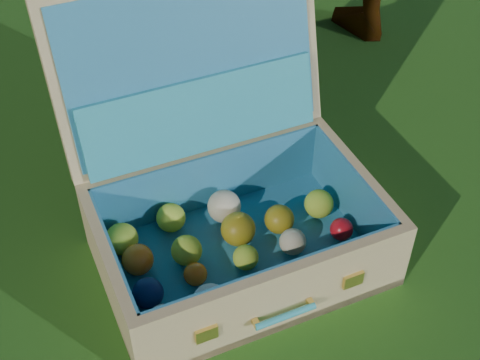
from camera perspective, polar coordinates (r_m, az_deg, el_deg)
name	(u,v)px	position (r m, az deg, el deg)	size (l,w,h in m)	color
ground	(187,207)	(1.66, -4.58, -2.32)	(60.00, 60.00, 0.00)	#215114
suitcase	(222,186)	(1.47, -1.56, -0.48)	(0.77, 0.74, 0.57)	#D7B374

